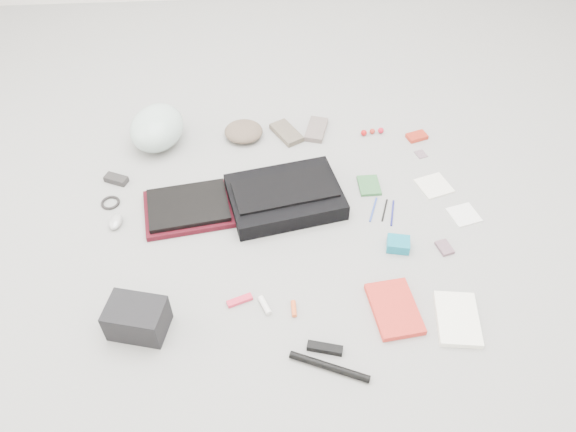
{
  "coord_description": "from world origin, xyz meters",
  "views": [
    {
      "loc": [
        -0.1,
        -1.53,
        1.7
      ],
      "look_at": [
        0.0,
        0.0,
        0.05
      ],
      "focal_mm": 35.0,
      "sensor_mm": 36.0,
      "label": 1
    }
  ],
  "objects": [
    {
      "name": "pen_navy",
      "position": [
        0.44,
        0.03,
        0.0
      ],
      "size": [
        0.05,
        0.14,
        0.01
      ],
      "primitive_type": "cylinder",
      "rotation": [
        1.57,
        0.0,
        -0.26
      ],
      "color": "navy",
      "rests_on": "ground_plane"
    },
    {
      "name": "toiletry_tube_orange",
      "position": [
        -0.01,
        -0.41,
        0.01
      ],
      "size": [
        0.02,
        0.06,
        0.02
      ],
      "primitive_type": "cylinder",
      "rotation": [
        1.57,
        0.0,
        -0.0
      ],
      "color": "#E35827",
      "rests_on": "ground_plane"
    },
    {
      "name": "bike_helmet",
      "position": [
        -0.57,
        0.56,
        0.09
      ],
      "size": [
        0.3,
        0.34,
        0.18
      ],
      "primitive_type": "ellipsoid",
      "rotation": [
        0.0,
        0.0,
        -0.25
      ],
      "color": "silver",
      "rests_on": "ground_plane"
    },
    {
      "name": "lollipop_a",
      "position": [
        0.4,
        0.55,
        0.01
      ],
      "size": [
        0.03,
        0.03,
        0.03
      ],
      "primitive_type": "sphere",
      "rotation": [
        0.0,
        0.0,
        0.15
      ],
      "color": "#AF0E10",
      "rests_on": "ground_plane"
    },
    {
      "name": "mouse",
      "position": [
        -0.7,
        0.05,
        0.02
      ],
      "size": [
        0.06,
        0.09,
        0.03
      ],
      "primitive_type": "ellipsoid",
      "rotation": [
        0.0,
        0.0,
        -0.1
      ],
      "color": "#A7A7A7",
      "rests_on": "ground_plane"
    },
    {
      "name": "napkin_top",
      "position": [
        0.65,
        0.18,
        0.0
      ],
      "size": [
        0.16,
        0.16,
        0.01
      ],
      "primitive_type": "cube",
      "rotation": [
        0.0,
        0.0,
        0.31
      ],
      "color": "silver",
      "rests_on": "ground_plane"
    },
    {
      "name": "toiletry_tube_white",
      "position": [
        -0.11,
        -0.4,
        0.01
      ],
      "size": [
        0.05,
        0.08,
        0.02
      ],
      "primitive_type": "cylinder",
      "rotation": [
        1.57,
        0.0,
        0.38
      ],
      "color": "silver",
      "rests_on": "ground_plane"
    },
    {
      "name": "pen_blue",
      "position": [
        0.36,
        0.06,
        0.0
      ],
      "size": [
        0.06,
        0.13,
        0.01
      ],
      "primitive_type": "cylinder",
      "rotation": [
        1.57,
        0.0,
        -0.37
      ],
      "color": "#293E97",
      "rests_on": "ground_plane"
    },
    {
      "name": "laptop_sleeve",
      "position": [
        -0.41,
        0.1,
        0.01
      ],
      "size": [
        0.4,
        0.32,
        0.03
      ],
      "primitive_type": "cube",
      "rotation": [
        0.0,
        0.0,
        0.15
      ],
      "color": "#420A13",
      "rests_on": "ground_plane"
    },
    {
      "name": "beanie",
      "position": [
        -0.17,
        0.58,
        0.03
      ],
      "size": [
        0.2,
        0.19,
        0.06
      ],
      "primitive_type": "ellipsoid",
      "rotation": [
        0.0,
        0.0,
        -0.11
      ],
      "color": "brown",
      "rests_on": "ground_plane"
    },
    {
      "name": "book_white",
      "position": [
        0.56,
        -0.5,
        0.01
      ],
      "size": [
        0.17,
        0.23,
        0.02
      ],
      "primitive_type": "cube",
      "rotation": [
        0.0,
        0.0,
        -0.13
      ],
      "color": "white",
      "rests_on": "ground_plane"
    },
    {
      "name": "mitten_left",
      "position": [
        0.03,
        0.58,
        0.01
      ],
      "size": [
        0.16,
        0.2,
        0.03
      ],
      "primitive_type": "cube",
      "rotation": [
        0.0,
        0.0,
        0.5
      ],
      "color": "brown",
      "rests_on": "ground_plane"
    },
    {
      "name": "accordion_wallet",
      "position": [
        0.42,
        -0.15,
        0.02
      ],
      "size": [
        0.1,
        0.09,
        0.04
      ],
      "primitive_type": "cube",
      "rotation": [
        0.0,
        0.0,
        -0.21
      ],
      "color": "#117B97",
      "rests_on": "ground_plane"
    },
    {
      "name": "cable_coil",
      "position": [
        -0.74,
        0.17,
        0.01
      ],
      "size": [
        0.1,
        0.1,
        0.01
      ],
      "primitive_type": "torus",
      "rotation": [
        0.0,
        0.0,
        0.22
      ],
      "color": "black",
      "rests_on": "ground_plane"
    },
    {
      "name": "napkin_bottom",
      "position": [
        0.73,
        0.0,
        0.0
      ],
      "size": [
        0.14,
        0.14,
        0.01
      ],
      "primitive_type": "cube",
      "rotation": [
        0.0,
        0.0,
        0.26
      ],
      "color": "white",
      "rests_on": "ground_plane"
    },
    {
      "name": "u_lock",
      "position": [
        0.09,
        -0.58,
        0.01
      ],
      "size": [
        0.12,
        0.06,
        0.02
      ],
      "primitive_type": "cube",
      "rotation": [
        0.0,
        0.0,
        -0.26
      ],
      "color": "black",
      "rests_on": "ground_plane"
    },
    {
      "name": "power_brick",
      "position": [
        -0.73,
        0.3,
        0.01
      ],
      "size": [
        0.11,
        0.08,
        0.03
      ],
      "primitive_type": "cube",
      "rotation": [
        0.0,
        0.0,
        -0.42
      ],
      "color": "black",
      "rests_on": "ground_plane"
    },
    {
      "name": "messenger_bag",
      "position": [
        -0.0,
        0.12,
        0.04
      ],
      "size": [
        0.51,
        0.41,
        0.08
      ],
      "primitive_type": "cube",
      "rotation": [
        0.0,
        0.0,
        0.2
      ],
      "color": "black",
      "rests_on": "ground_plane"
    },
    {
      "name": "altoids_tin",
      "position": [
        0.65,
        0.51,
        0.01
      ],
      "size": [
        0.11,
        0.08,
        0.02
      ],
      "primitive_type": "cube",
      "rotation": [
        0.0,
        0.0,
        0.31
      ],
      "color": "#AA2818",
      "rests_on": "ground_plane"
    },
    {
      "name": "notepad",
      "position": [
        0.37,
        0.2,
        0.01
      ],
      "size": [
        0.09,
        0.12,
        0.01
      ],
      "primitive_type": "cube",
      "rotation": [
        0.0,
        0.0,
        0.02
      ],
      "color": "#2E6133",
      "rests_on": "ground_plane"
    },
    {
      "name": "multitool",
      "position": [
        -0.2,
        -0.37,
        0.01
      ],
      "size": [
        0.1,
        0.06,
        0.01
      ],
      "primitive_type": "cube",
      "rotation": [
        0.0,
        0.0,
        0.35
      ],
      "color": "red",
      "rests_on": "ground_plane"
    },
    {
      "name": "laptop",
      "position": [
        -0.41,
        0.1,
        0.04
      ],
      "size": [
        0.36,
        0.28,
        0.02
      ],
      "primitive_type": "cube",
      "rotation": [
        0.0,
        0.0,
        0.15
      ],
      "color": "black",
      "rests_on": "laptop_sleeve"
    },
    {
      "name": "ground_plane",
      "position": [
        0.0,
        0.0,
        0.0
      ],
      "size": [
        4.0,
        4.0,
        0.0
      ],
      "primitive_type": "plane",
      "color": "gray"
    },
    {
      "name": "bag_flap",
      "position": [
        -0.0,
        0.12,
        0.08
      ],
      "size": [
        0.45,
        0.27,
        0.01
      ],
      "primitive_type": "cube",
      "rotation": [
        0.0,
        0.0,
        0.2
      ],
      "color": "black",
      "rests_on": "messenger_bag"
    },
    {
      "name": "book_red",
      "position": [
        0.35,
        -0.44,
        0.01
      ],
      "size": [
        0.18,
        0.25,
        0.02
      ],
      "primitive_type": "cube",
      "rotation": [
        0.0,
        0.0,
        0.12
      ],
      "color": "red",
      "rests_on": "ground_plane"
    },
    {
      "name": "card_deck",
      "position": [
        0.6,
        -0.17,
        0.01
      ],
      "size": [
        0.07,
        0.08,
        0.01
      ],
      "primitive_type": "cube",
      "rotation": [
        0.0,
        0.0,
        0.27
      ],
      "color": "#745461",
      "rests_on": "ground_plane"
    },
    {
      "name": "bike_pump",
      "position": [
        0.09,
        -0.65,
        0.01
      ],
      "size": [
        0.26,
        0.13,
        0.03
      ],
      "primitive_type": "cylinder",
      "rotation": [
        0.0,
        1.57,
        -0.41
      ],
      "color": "black",
      "rests_on": "ground_plane"
    },
    {
      "name": "camera_bag",
      "position": [
        -0.55,
        -0.45,
        0.06
      ],
      "size": [
        0.22,
        0.18,
        0.13
      ],
      "primitive_type": "cube",
      "rotation": [
        0.0,
        0.0,
        -0.25
      ],
      "color": "black",
      "rests_on": "ground_plane"
    },
    {
      "name": "lollipop_c",
      "position": [
        0.48,
        0.56,
        0.01
      ],
      "size": [
        0.03,
        0.03,
        0.03
      ],
      "primitive_type": "sphere",
      "rotation": [
        0.0,
        0.0,
        -0.02
      ],
      "color": "red",
      "rests_on": "ground_plane"
    },
    {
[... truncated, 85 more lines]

